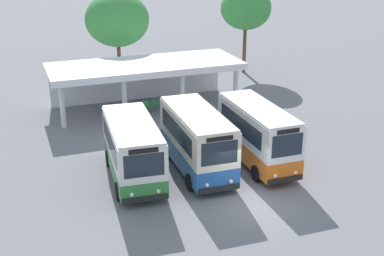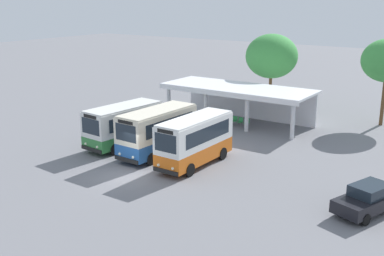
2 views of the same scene
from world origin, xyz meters
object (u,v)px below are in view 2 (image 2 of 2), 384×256
Objects in this scene: city_bus_nearest_orange at (124,124)px; waiting_chair_end_by_column at (222,118)px; city_bus_second_in_row at (157,130)px; waiting_chair_fourth_seat at (240,121)px; waiting_chair_second_from_end at (228,119)px; waiting_chair_fifth_seat at (247,122)px; waiting_chair_middle_seat at (235,120)px; parked_car_flank at (368,199)px; city_bus_middle_cream at (195,139)px.

city_bus_nearest_orange is 7.85× the size of waiting_chair_end_by_column.
city_bus_second_in_row is 10.50m from waiting_chair_fourth_seat.
waiting_chair_second_from_end and waiting_chair_fifth_seat have the same top height.
waiting_chair_fifth_seat is at bearing -3.27° from waiting_chair_middle_seat.
waiting_chair_end_by_column is at bearing 73.99° from city_bus_nearest_orange.
waiting_chair_end_by_column is at bearing -176.74° from waiting_chair_middle_seat.
city_bus_nearest_orange is at bearing -118.16° from waiting_chair_fifth_seat.
city_bus_second_in_row is at bearing -93.59° from waiting_chair_middle_seat.
city_bus_second_in_row reaches higher than waiting_chair_fourth_seat.
waiting_chair_middle_seat is 1.00× the size of waiting_chair_fourth_seat.
city_bus_nearest_orange is 10.80m from waiting_chair_second_from_end.
waiting_chair_second_from_end is (-15.49, 11.73, -0.30)m from parked_car_flank.
parked_car_flank is 19.95m from waiting_chair_end_by_column.
waiting_chair_end_by_column is 2.52m from waiting_chair_fifth_seat.
city_bus_nearest_orange is 11.27m from waiting_chair_fourth_seat.
city_bus_second_in_row reaches higher than waiting_chair_middle_seat.
waiting_chair_fifth_seat is at bearing -0.01° from waiting_chair_end_by_column.
waiting_chair_fourth_seat is (-14.23, 11.72, -0.30)m from parked_car_flank.
waiting_chair_fourth_seat is at bearing 82.92° from city_bus_second_in_row.
city_bus_second_in_row is 7.94× the size of waiting_chair_fourth_seat.
parked_car_flank reaches higher than waiting_chair_second_from_end.
city_bus_middle_cream is 10.94m from waiting_chair_fourth_seat.
waiting_chair_middle_seat is at bearing 171.33° from waiting_chair_fourth_seat.
waiting_chair_end_by_column is 1.26m from waiting_chair_middle_seat.
city_bus_second_in_row is 7.94× the size of waiting_chair_middle_seat.
waiting_chair_second_from_end is 1.00× the size of waiting_chair_fifth_seat.
city_bus_middle_cream is 11.50m from waiting_chair_end_by_column.
city_bus_middle_cream is at bearing -75.05° from waiting_chair_middle_seat.
city_bus_nearest_orange is 0.99× the size of city_bus_second_in_row.
waiting_chair_end_by_column and waiting_chair_fourth_seat have the same top height.
city_bus_nearest_orange is 10.63m from waiting_chair_end_by_column.
parked_car_flank is at bearing -4.80° from city_bus_nearest_orange.
waiting_chair_end_by_column is 1.00× the size of waiting_chair_middle_seat.
waiting_chair_end_by_column is (-4.12, 10.65, -1.35)m from city_bus_middle_cream.
parked_car_flank is at bearing -5.11° from city_bus_second_in_row.
city_bus_middle_cream reaches higher than city_bus_nearest_orange.
waiting_chair_middle_seat and waiting_chair_fifth_seat have the same top height.
waiting_chair_fifth_seat is (1.89, 0.02, 0.00)m from waiting_chair_second_from_end.
waiting_chair_middle_seat is (4.17, 10.22, -1.26)m from city_bus_nearest_orange.
waiting_chair_second_from_end is (3.54, 10.13, -1.26)m from city_bus_nearest_orange.
waiting_chair_end_by_column is 0.63m from waiting_chair_second_from_end.
parked_car_flank is at bearing -5.22° from city_bus_middle_cream.
city_bus_middle_cream is at bearing -4.73° from city_bus_second_in_row.
waiting_chair_middle_seat is (-14.86, 11.82, -0.30)m from parked_car_flank.
waiting_chair_middle_seat and waiting_chair_fourth_seat have the same top height.
waiting_chair_middle_seat is (-2.86, 10.72, -1.35)m from city_bus_middle_cream.
waiting_chair_second_from_end is at bearing 179.68° from waiting_chair_fourth_seat.
parked_car_flank is 5.19× the size of waiting_chair_fifth_seat.
waiting_chair_end_by_column and waiting_chair_fifth_seat have the same top height.
waiting_chair_end_by_column and waiting_chair_middle_seat have the same top height.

